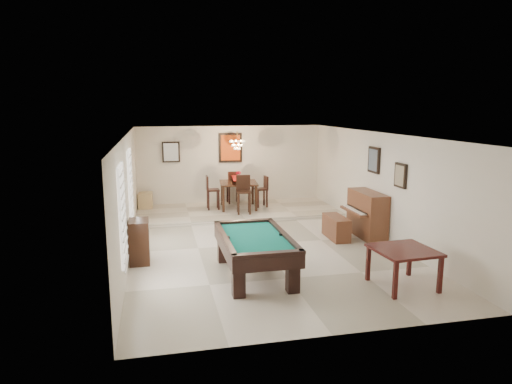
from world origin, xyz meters
name	(u,v)px	position (x,y,z in m)	size (l,w,h in m)	color
ground_plane	(261,244)	(0.00, 0.00, -0.01)	(6.00, 9.00, 0.02)	beige
wall_back	(230,166)	(0.00, 4.50, 1.30)	(6.00, 0.04, 2.60)	silver
wall_front	(336,248)	(0.00, -4.50, 1.30)	(6.00, 0.04, 2.60)	silver
wall_left	(128,196)	(-3.00, 0.00, 1.30)	(0.04, 9.00, 2.60)	silver
wall_right	(380,186)	(3.00, 0.00, 1.30)	(0.04, 9.00, 2.60)	silver
ceiling	(262,134)	(0.00, 0.00, 2.60)	(6.00, 9.00, 0.04)	white
dining_step	(237,211)	(0.00, 3.25, 0.06)	(6.00, 2.50, 0.12)	beige
window_left_front	(122,214)	(-2.97, -2.20, 1.40)	(0.06, 1.00, 1.70)	white
window_left_rear	(131,187)	(-2.97, 0.60, 1.40)	(0.06, 1.00, 1.70)	white
pool_table	(255,256)	(-0.59, -1.95, 0.39)	(1.26, 2.32, 0.77)	black
square_table	(403,268)	(1.91, -3.06, 0.35)	(1.03, 1.03, 0.71)	#340F0D
upright_piano	(362,214)	(2.60, 0.08, 0.57)	(0.76, 1.37, 1.14)	brown
piano_bench	(336,227)	(1.91, 0.07, 0.28)	(0.39, 1.00, 0.55)	brown
apothecary_chest	(139,241)	(-2.78, -0.71, 0.46)	(0.41, 0.61, 0.91)	black
dining_table	(239,193)	(0.07, 3.44, 0.59)	(1.12, 1.12, 0.93)	black
flower_vase	(238,175)	(0.07, 3.44, 1.16)	(0.13, 0.13, 0.22)	red
dining_chair_south	(244,195)	(0.09, 2.69, 0.68)	(0.41, 0.41, 1.12)	black
dining_chair_north	(233,187)	(0.03, 4.21, 0.65)	(0.39, 0.39, 1.06)	black
dining_chair_west	(213,193)	(-0.71, 3.46, 0.63)	(0.38, 0.38, 1.03)	black
dining_chair_east	(261,191)	(0.80, 3.48, 0.60)	(0.36, 0.36, 0.97)	black
corner_bench	(146,200)	(-2.74, 4.09, 0.35)	(0.42, 0.52, 0.47)	tan
chandelier	(237,141)	(0.00, 3.20, 2.20)	(0.44, 0.44, 0.60)	#FFE5B2
back_painting	(230,148)	(0.00, 4.46, 1.90)	(0.75, 0.06, 0.95)	#D84C14
back_mirror	(171,152)	(-1.90, 4.46, 1.80)	(0.55, 0.06, 0.65)	white
right_picture_upper	(374,160)	(2.96, 0.30, 1.90)	(0.06, 0.55, 0.65)	slate
right_picture_lower	(401,176)	(2.96, -1.00, 1.70)	(0.06, 0.45, 0.55)	gray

